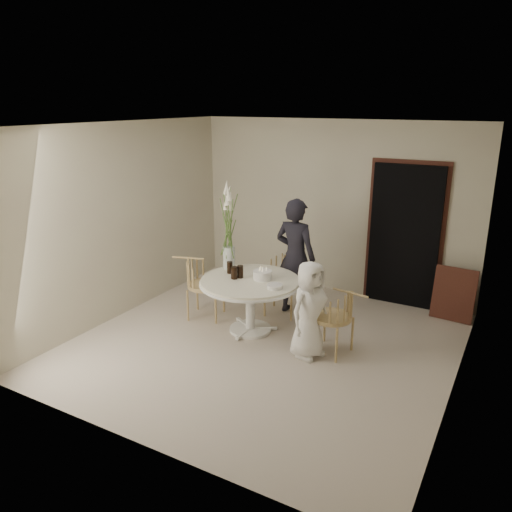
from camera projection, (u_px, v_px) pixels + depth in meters
The scene contains 18 objects.
ground at pixel (265, 344), 6.34m from camera, with size 4.50×4.50×0.00m, color beige.
room_shell at pixel (265, 220), 5.86m from camera, with size 4.50×4.50×4.50m.
doorway at pixel (404, 236), 7.32m from camera, with size 1.00×0.10×2.10m, color black.
door_trim at pixel (405, 232), 7.34m from camera, with size 1.12×0.03×2.22m, color #52241C.
table at pixel (250, 288), 6.53m from camera, with size 1.33×1.33×0.73m.
picture_frame at pixel (454, 294), 6.95m from camera, with size 0.57×0.04×0.76m, color #52241C.
chair_far at pixel (286, 274), 7.21m from camera, with size 0.52×0.56×0.87m.
chair_right at pixel (340, 313), 5.92m from camera, with size 0.55×0.52×0.85m.
chair_left at pixel (197, 278), 7.01m from camera, with size 0.61×0.58×0.88m.
girl at pixel (295, 257), 7.05m from camera, with size 0.61×0.40×1.69m, color black.
boy at pixel (310, 310), 5.88m from camera, with size 0.58×0.38×1.19m, color white.
birthday_cake at pixel (263, 275), 6.49m from camera, with size 0.24×0.24×0.17m.
cola_tumbler_a at pixel (240, 272), 6.54m from camera, with size 0.08×0.08×0.17m, color black.
cola_tumbler_b at pixel (234, 273), 6.49m from camera, with size 0.08×0.08×0.17m, color black.
cola_tumbler_c at pixel (230, 267), 6.71m from camera, with size 0.08×0.08×0.16m, color black.
cola_tumbler_d at pixel (234, 273), 6.50m from camera, with size 0.07×0.07×0.16m, color black.
plate_stack at pixel (275, 286), 6.19m from camera, with size 0.20×0.20×0.05m, color silver.
flower_vase at pixel (228, 228), 6.76m from camera, with size 0.17×0.17×1.22m.
Camera 1 is at (2.69, -5.05, 2.96)m, focal length 35.00 mm.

